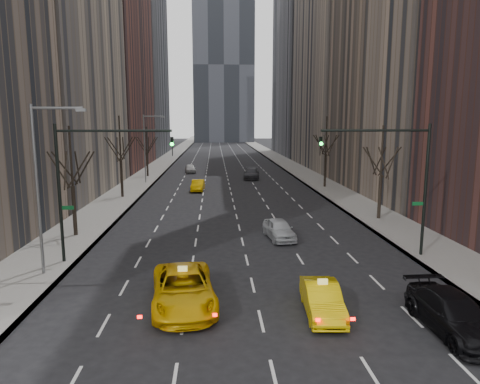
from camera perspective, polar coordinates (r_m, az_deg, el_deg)
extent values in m
plane|color=black|center=(15.30, 4.57, -23.36)|extent=(400.00, 400.00, 0.00)
cube|color=slate|center=(83.79, -10.51, 3.62)|extent=(4.50, 320.00, 0.15)
cube|color=slate|center=(84.33, 6.28, 3.76)|extent=(4.50, 320.00, 0.15)
cube|color=brown|center=(82.30, -18.11, 18.55)|extent=(14.00, 28.00, 44.00)
cube|color=slate|center=(112.61, -14.26, 20.24)|extent=(14.00, 30.00, 60.00)
cube|color=tan|center=(81.95, 14.21, 20.90)|extent=(14.00, 28.00, 50.00)
cube|color=slate|center=(112.18, 9.25, 19.92)|extent=(14.00, 30.00, 58.00)
cylinder|color=black|center=(32.98, -21.22, -2.33)|extent=(0.28, 0.28, 3.57)
cylinder|color=black|center=(32.45, -21.63, 4.44)|extent=(0.16, 0.16, 4.25)
cylinder|color=black|center=(33.29, -20.84, 3.05)|extent=(0.42, 1.80, 2.52)
cylinder|color=black|center=(32.57, -20.02, 2.97)|extent=(1.74, 0.72, 2.52)
cylinder|color=black|center=(31.81, -20.71, 2.79)|extent=(1.46, 1.25, 2.52)
cylinder|color=black|center=(31.78, -22.26, 2.69)|extent=(0.42, 1.80, 2.52)
cylinder|color=black|center=(32.52, -23.05, 2.78)|extent=(1.74, 0.72, 2.52)
cylinder|color=black|center=(33.26, -22.32, 2.95)|extent=(1.46, 1.25, 2.52)
cylinder|color=black|center=(48.21, -15.49, 1.75)|extent=(0.28, 0.28, 3.99)
cylinder|color=black|center=(47.85, -15.72, 6.94)|extent=(0.16, 0.16, 4.75)
cylinder|color=black|center=(48.70, -15.28, 5.64)|extent=(0.42, 1.80, 2.52)
cylinder|color=black|center=(48.03, -14.64, 5.62)|extent=(1.74, 0.72, 2.52)
cylinder|color=black|center=(47.23, -15.02, 5.55)|extent=(1.46, 1.25, 2.52)
cylinder|color=black|center=(47.11, -16.06, 5.49)|extent=(0.42, 1.80, 2.52)
cylinder|color=black|center=(47.80, -16.69, 5.52)|extent=(1.74, 0.72, 2.52)
cylinder|color=black|center=(48.59, -16.29, 5.59)|extent=(1.46, 1.25, 2.52)
cylinder|color=black|center=(65.84, -12.25, 3.56)|extent=(0.28, 0.28, 3.36)
cylinder|color=black|center=(65.58, -12.36, 6.76)|extent=(0.16, 0.16, 4.00)
cylinder|color=black|center=(66.43, -12.09, 6.13)|extent=(0.42, 1.80, 2.52)
cylinder|color=black|center=(65.79, -11.59, 6.12)|extent=(1.74, 0.72, 2.52)
cylinder|color=black|center=(64.97, -11.83, 6.07)|extent=(1.46, 1.25, 2.52)
cylinder|color=black|center=(64.81, -12.58, 6.04)|extent=(0.42, 1.80, 2.52)
cylinder|color=black|center=(65.46, -13.08, 6.05)|extent=(1.74, 0.72, 2.52)
cylinder|color=black|center=(66.27, -12.83, 6.10)|extent=(1.46, 1.25, 2.52)
cylinder|color=black|center=(37.94, 18.12, -0.69)|extent=(0.28, 0.28, 3.57)
cylinder|color=black|center=(37.49, 18.42, 5.20)|extent=(0.16, 0.16, 4.25)
cylinder|color=black|center=(38.39, 18.09, 3.96)|extent=(0.42, 1.80, 2.52)
cylinder|color=black|center=(38.13, 19.32, 3.86)|extent=(1.74, 0.72, 2.52)
cylinder|color=black|center=(37.29, 19.61, 3.74)|extent=(1.46, 1.25, 2.52)
cylinder|color=black|center=(36.72, 18.62, 3.71)|extent=(0.42, 1.80, 2.52)
cylinder|color=black|center=(36.99, 17.35, 3.81)|extent=(1.74, 0.72, 2.52)
cylinder|color=black|center=(37.83, 17.11, 3.94)|extent=(1.46, 1.25, 2.52)
cylinder|color=black|center=(54.88, 11.29, 2.80)|extent=(0.28, 0.28, 3.99)
cylinder|color=black|center=(54.56, 11.44, 7.36)|extent=(0.16, 0.16, 4.75)
cylinder|color=black|center=(55.47, 11.33, 6.21)|extent=(0.42, 1.80, 2.52)
cylinder|color=black|center=(55.10, 12.14, 6.16)|extent=(1.74, 0.72, 2.52)
cylinder|color=black|center=(54.25, 12.22, 6.11)|extent=(1.46, 1.25, 2.52)
cylinder|color=black|center=(53.75, 11.47, 6.11)|extent=(0.42, 1.80, 2.52)
cylinder|color=black|center=(54.12, 10.65, 6.16)|extent=(1.74, 0.72, 2.52)
cylinder|color=black|center=(54.98, 10.58, 6.20)|extent=(1.46, 1.25, 2.52)
cylinder|color=black|center=(26.62, -22.93, -0.26)|extent=(0.18, 0.18, 8.00)
cylinder|color=black|center=(25.38, -16.46, 7.83)|extent=(6.50, 0.14, 0.14)
imported|color=black|center=(24.90, -9.02, 6.00)|extent=(0.18, 0.22, 1.10)
sphere|color=#0CFF33|center=(24.71, -9.07, 6.33)|extent=(0.20, 0.20, 0.20)
cube|color=#0C5926|center=(26.62, -22.01, -1.95)|extent=(0.70, 0.04, 0.22)
cylinder|color=black|center=(28.10, 23.47, 0.18)|extent=(0.18, 0.18, 8.00)
cylinder|color=black|center=(26.48, 17.63, 7.83)|extent=(6.50, 0.14, 0.14)
imported|color=black|center=(25.54, 10.67, 6.04)|extent=(0.18, 0.22, 1.10)
sphere|color=#0CFF33|center=(25.35, 10.78, 6.35)|extent=(0.20, 0.20, 0.20)
cube|color=#0C5926|center=(28.05, 22.63, -1.44)|extent=(0.70, 0.04, 0.22)
cylinder|color=slate|center=(24.84, -25.39, 0.09)|extent=(0.16, 0.16, 9.00)
cylinder|color=slate|center=(24.12, -23.21, 10.26)|extent=(2.60, 0.14, 0.14)
cube|color=slate|center=(23.75, -20.43, 10.21)|extent=(0.50, 0.22, 0.15)
cylinder|color=slate|center=(58.60, -12.60, 5.62)|extent=(0.16, 0.16, 9.00)
cylinder|color=slate|center=(58.30, -11.48, 9.87)|extent=(2.60, 0.14, 0.14)
cube|color=slate|center=(58.14, -10.28, 9.81)|extent=(0.50, 0.22, 0.15)
imported|color=#DEA704|center=(19.90, -7.55, -12.66)|extent=(3.39, 6.21, 1.65)
imported|color=#DCB504|center=(19.36, 10.89, -13.85)|extent=(1.72, 4.25, 1.37)
imported|color=#ACB0B5|center=(30.63, 5.24, -4.94)|extent=(2.22, 4.35, 1.42)
imported|color=black|center=(19.50, 26.58, -14.33)|extent=(2.27, 5.25, 1.50)
imported|color=#EBAE04|center=(51.68, -5.63, 0.88)|extent=(1.64, 4.11, 1.33)
imported|color=#2E2D32|center=(62.36, 1.55, 2.48)|extent=(2.71, 5.50, 1.54)
imported|color=#B8B8B8|center=(70.28, -6.63, 3.13)|extent=(2.08, 4.17, 1.36)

